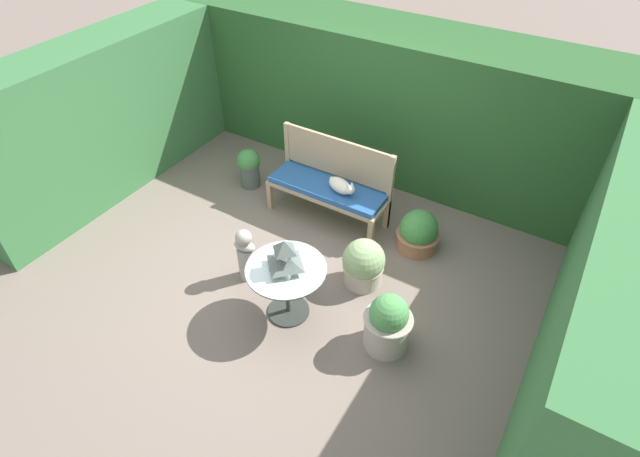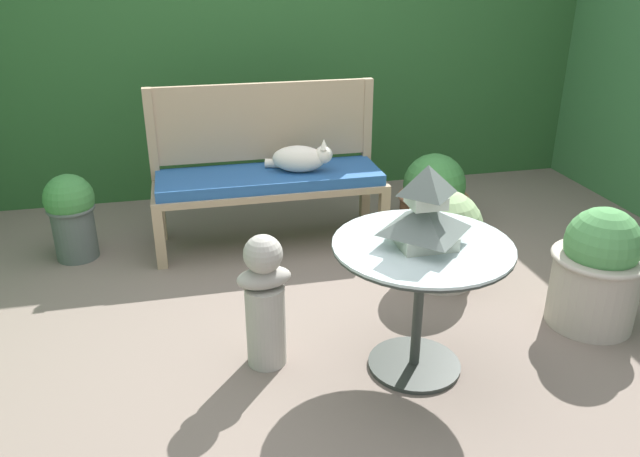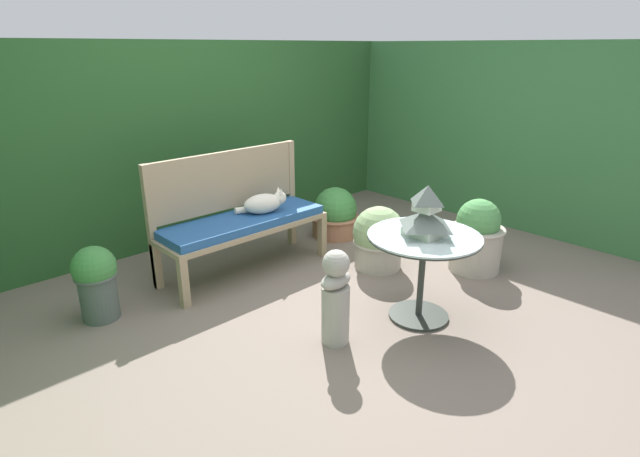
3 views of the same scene
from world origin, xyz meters
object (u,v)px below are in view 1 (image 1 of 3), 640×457
potted_plant_path_edge (418,232)px  potted_plant_bench_left (388,324)px  garden_bust (246,254)px  potted_plant_table_far (249,167)px  potted_plant_bench_right (363,264)px  cat (341,186)px  garden_bench (327,190)px  patio_table (287,278)px  pagoda_birdhouse (285,257)px

potted_plant_path_edge → potted_plant_bench_left: (0.28, -1.39, 0.08)m
garden_bust → potted_plant_table_far: 1.65m
potted_plant_bench_right → potted_plant_path_edge: (0.28, 0.79, -0.04)m
potted_plant_bench_right → potted_plant_bench_left: size_ratio=0.87×
garden_bust → potted_plant_path_edge: (1.36, 1.35, -0.10)m
cat → garden_bust: bearing=-92.1°
potted_plant_table_far → cat: bearing=-3.0°
garden_bench → cat: size_ratio=3.58×
potted_plant_bench_right → garden_bust: bearing=-152.5°
potted_plant_bench_right → potted_plant_table_far: bearing=159.5°
cat → patio_table: (0.23, -1.44, -0.07)m
cat → garden_bust: size_ratio=0.63×
potted_plant_table_far → patio_table: bearing=-43.1°
garden_bench → potted_plant_table_far: potted_plant_table_far is taller
potted_plant_table_far → garden_bust: bearing=-53.8°
garden_bust → potted_plant_path_edge: garden_bust is taller
patio_table → garden_bench: bearing=106.1°
garden_bench → potted_plant_bench_right: size_ratio=2.67×
patio_table → potted_plant_table_far: size_ratio=1.42×
cat → potted_plant_table_far: (-1.39, 0.07, -0.27)m
garden_bust → potted_plant_bench_right: garden_bust is taller
garden_bench → cat: bearing=-7.0°
potted_plant_bench_right → pagoda_birdhouse: bearing=-120.3°
garden_bench → potted_plant_path_edge: 1.15m
cat → potted_plant_bench_right: size_ratio=0.75×
potted_plant_bench_right → potted_plant_bench_left: potted_plant_bench_left is taller
pagoda_birdhouse → patio_table: bearing=0.0°
patio_table → potted_plant_bench_right: patio_table is taller
pagoda_birdhouse → potted_plant_bench_left: pagoda_birdhouse is taller
garden_bench → potted_plant_table_far: (-1.19, 0.05, -0.11)m
potted_plant_bench_right → potted_plant_path_edge: potted_plant_bench_right is taller
garden_bench → potted_plant_table_far: size_ratio=2.70×
patio_table → potted_plant_bench_left: (0.99, 0.15, -0.19)m
garden_bench → pagoda_birdhouse: (0.42, -1.46, 0.35)m
patio_table → potted_plant_bench_right: size_ratio=1.41×
cat → potted_plant_bench_left: 1.79m
cat → potted_plant_path_edge: 1.01m
garden_bench → garden_bust: (-0.22, -1.28, -0.09)m
potted_plant_bench_right → potted_plant_bench_left: bearing=-47.0°
pagoda_birdhouse → potted_plant_path_edge: bearing=65.1°
potted_plant_table_far → potted_plant_path_edge: (2.33, 0.02, -0.07)m
garden_bust → potted_plant_bench_left: (1.63, -0.03, -0.02)m
garden_bench → potted_plant_bench_left: bearing=-42.9°
patio_table → potted_plant_bench_left: potted_plant_bench_left is taller
cat → potted_plant_table_far: 1.42m
pagoda_birdhouse → potted_plant_table_far: pagoda_birdhouse is taller
potted_plant_table_far → potted_plant_bench_left: bearing=-27.6°
potted_plant_bench_left → potted_plant_path_edge: bearing=101.2°
pagoda_birdhouse → garden_bust: (-0.64, 0.18, -0.44)m
garden_bench → potted_plant_table_far: bearing=177.6°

